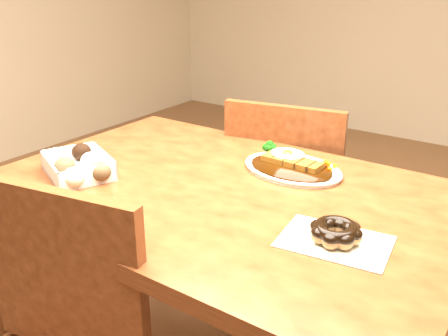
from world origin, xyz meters
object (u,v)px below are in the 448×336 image
Objects in this scene: katsu_curry_plate at (292,166)px; table at (221,222)px; chair_far at (290,202)px; pon_de_ring at (336,233)px; donut_box at (78,165)px.

table is at bearing -113.20° from katsu_curry_plate.
pon_de_ring is at bearing 112.99° from chair_far.
chair_far is at bearing 116.62° from katsu_curry_plate.
katsu_curry_plate is 1.27× the size of pon_de_ring.
table is 0.26m from katsu_curry_plate.
chair_far is 2.87× the size of katsu_curry_plate.
chair_far reaches higher than table.
donut_box is 1.02× the size of pon_de_ring.
donut_box is (-0.46, -0.36, 0.01)m from katsu_curry_plate.
table is 1.38× the size of chair_far.
katsu_curry_plate reaches higher than table.
katsu_curry_plate is at bearing 130.93° from pon_de_ring.
chair_far reaches higher than pon_de_ring.
katsu_curry_plate is (0.09, 0.21, 0.11)m from table.
katsu_curry_plate is 0.39m from pon_de_ring.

